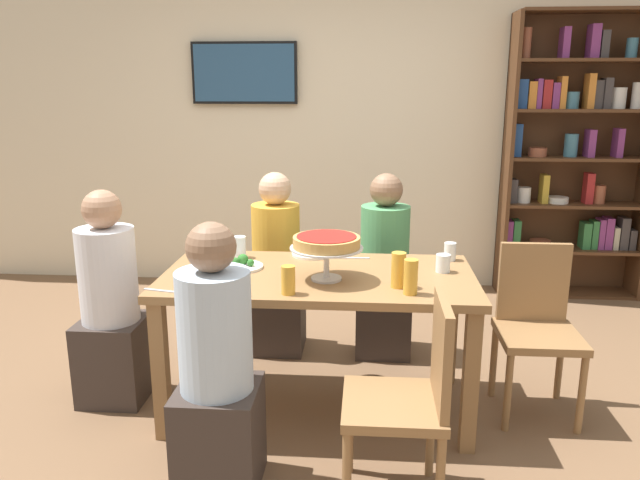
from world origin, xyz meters
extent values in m
plane|color=brown|center=(0.00, 0.00, 0.00)|extent=(12.00, 12.00, 0.00)
cube|color=beige|center=(0.00, 2.20, 1.40)|extent=(8.00, 0.12, 2.80)
cube|color=olive|center=(0.00, 0.00, 0.72)|extent=(1.56, 0.81, 0.04)
cube|color=olive|center=(-0.72, -0.35, 0.35)|extent=(0.07, 0.07, 0.70)
cube|color=olive|center=(0.72, -0.35, 0.35)|extent=(0.07, 0.07, 0.70)
cube|color=olive|center=(-0.72, 0.35, 0.35)|extent=(0.07, 0.07, 0.70)
cube|color=olive|center=(0.72, 0.35, 0.35)|extent=(0.07, 0.07, 0.70)
cube|color=#4C2D19|center=(1.33, 1.98, 1.10)|extent=(0.03, 0.30, 2.20)
cube|color=#4C2D19|center=(1.87, 2.12, 1.10)|extent=(1.10, 0.02, 2.20)
cube|color=#4C2D19|center=(1.87, 1.98, 0.01)|extent=(1.04, 0.28, 0.02)
cube|color=#4C2D19|center=(1.87, 1.98, 0.38)|extent=(1.04, 0.28, 0.02)
cube|color=#4C2D19|center=(1.87, 1.98, 0.75)|extent=(1.04, 0.28, 0.02)
cube|color=#4C2D19|center=(1.87, 1.98, 1.11)|extent=(1.04, 0.28, 0.02)
cube|color=#4C2D19|center=(1.87, 1.98, 1.48)|extent=(1.04, 0.28, 0.02)
cube|color=#4C2D19|center=(1.87, 1.98, 1.85)|extent=(1.04, 0.28, 0.02)
cube|color=#4C2D19|center=(1.87, 1.98, 2.20)|extent=(1.04, 0.28, 0.02)
cube|color=#7A3370|center=(1.39, 1.98, 0.50)|extent=(0.04, 0.13, 0.22)
cube|color=#2D6B38|center=(1.44, 1.98, 0.50)|extent=(0.06, 0.13, 0.22)
cylinder|color=brown|center=(1.65, 1.98, 0.42)|extent=(0.17, 0.17, 0.06)
cube|color=#2D6B38|center=(1.99, 1.98, 0.50)|extent=(0.06, 0.13, 0.21)
cube|color=#2D6B38|center=(2.05, 1.98, 0.51)|extent=(0.05, 0.12, 0.23)
cube|color=#7A3370|center=(2.10, 1.98, 0.51)|extent=(0.04, 0.13, 0.24)
cube|color=#7A3370|center=(2.16, 1.98, 0.52)|extent=(0.06, 0.13, 0.25)
cube|color=#B2A88E|center=(2.22, 1.98, 0.48)|extent=(0.04, 0.13, 0.18)
cube|color=#3D3838|center=(2.28, 1.98, 0.52)|extent=(0.06, 0.13, 0.26)
cube|color=#3D3838|center=(2.35, 1.98, 0.47)|extent=(0.05, 0.13, 0.16)
cube|color=#3D3838|center=(1.39, 1.98, 0.85)|extent=(0.05, 0.13, 0.19)
cylinder|color=silver|center=(1.48, 1.98, 0.82)|extent=(0.11, 0.11, 0.12)
cube|color=#B7932D|center=(1.64, 1.98, 0.87)|extent=(0.05, 0.13, 0.22)
cylinder|color=silver|center=(1.75, 1.98, 0.78)|extent=(0.17, 0.17, 0.05)
cube|color=maroon|center=(1.98, 1.98, 0.88)|extent=(0.06, 0.11, 0.24)
cylinder|color=brown|center=(2.06, 1.98, 0.83)|extent=(0.10, 0.10, 0.14)
cube|color=navy|center=(1.40, 1.98, 1.25)|extent=(0.06, 0.11, 0.25)
cylinder|color=brown|center=(1.56, 1.98, 1.16)|extent=(0.14, 0.14, 0.07)
cylinder|color=#3D7084|center=(1.81, 1.98, 1.21)|extent=(0.10, 0.10, 0.18)
cube|color=#7A3370|center=(1.95, 1.98, 1.23)|extent=(0.05, 0.13, 0.21)
cube|color=#7A3370|center=(2.16, 1.98, 1.23)|extent=(0.05, 0.13, 0.22)
cube|color=navy|center=(1.40, 1.98, 1.60)|extent=(0.07, 0.12, 0.22)
cube|color=orange|center=(1.48, 1.98, 1.59)|extent=(0.06, 0.13, 0.20)
cube|color=#7A3370|center=(1.53, 1.98, 1.60)|extent=(0.04, 0.13, 0.22)
cube|color=maroon|center=(1.58, 1.98, 1.60)|extent=(0.06, 0.13, 0.21)
cube|color=#7A3370|center=(1.65, 1.98, 1.59)|extent=(0.05, 0.12, 0.19)
cube|color=orange|center=(1.70, 1.98, 1.61)|extent=(0.04, 0.13, 0.24)
cylinder|color=#3D7084|center=(1.78, 1.98, 1.55)|extent=(0.11, 0.11, 0.13)
cube|color=orange|center=(1.91, 1.98, 1.62)|extent=(0.05, 0.13, 0.26)
cube|color=#3D3838|center=(1.97, 1.98, 1.60)|extent=(0.06, 0.10, 0.21)
cube|color=#3D3838|center=(2.03, 1.98, 1.61)|extent=(0.06, 0.13, 0.23)
cylinder|color=silver|center=(2.12, 1.98, 1.57)|extent=(0.12, 0.12, 0.16)
cylinder|color=silver|center=(2.27, 1.98, 1.59)|extent=(0.09, 0.09, 0.19)
cylinder|color=brown|center=(1.41, 1.98, 1.97)|extent=(0.08, 0.08, 0.23)
cube|color=#7A3370|center=(1.69, 1.98, 1.97)|extent=(0.05, 0.13, 0.23)
cube|color=#7A3370|center=(1.90, 1.98, 1.98)|extent=(0.07, 0.13, 0.25)
cube|color=#3D3838|center=(1.97, 1.98, 1.96)|extent=(0.06, 0.13, 0.20)
cylinder|color=#3D7084|center=(2.18, 1.98, 1.93)|extent=(0.08, 0.08, 0.15)
cube|color=black|center=(-0.77, 2.11, 1.76)|extent=(0.85, 0.05, 0.49)
cube|color=navy|center=(-0.77, 2.08, 1.76)|extent=(0.81, 0.01, 0.45)
cube|color=#382D28|center=(0.35, 0.73, 0.23)|extent=(0.34, 0.34, 0.45)
cylinder|color=#4C935B|center=(0.35, 0.73, 0.70)|extent=(0.30, 0.30, 0.50)
sphere|color=#846047|center=(0.35, 0.73, 1.05)|extent=(0.20, 0.20, 0.20)
cube|color=#382D28|center=(-0.36, -0.68, 0.23)|extent=(0.34, 0.34, 0.45)
cylinder|color=silver|center=(-0.36, -0.68, 0.70)|extent=(0.30, 0.30, 0.50)
sphere|color=#846047|center=(-0.36, -0.68, 1.05)|extent=(0.20, 0.20, 0.20)
cube|color=#382D28|center=(-1.11, 0.02, 0.23)|extent=(0.34, 0.34, 0.45)
cylinder|color=silver|center=(-1.11, 0.02, 0.70)|extent=(0.30, 0.30, 0.50)
sphere|color=#A87A5B|center=(-1.11, 0.02, 1.05)|extent=(0.20, 0.20, 0.20)
cube|color=#382D28|center=(-0.33, 0.73, 0.23)|extent=(0.34, 0.34, 0.45)
cylinder|color=gold|center=(-0.33, 0.73, 0.70)|extent=(0.30, 0.30, 0.50)
sphere|color=tan|center=(-0.33, 0.73, 1.05)|extent=(0.20, 0.20, 0.20)
cube|color=olive|center=(0.35, -0.72, 0.43)|extent=(0.40, 0.40, 0.04)
cube|color=olive|center=(0.53, -0.72, 0.66)|extent=(0.04, 0.36, 0.42)
cylinder|color=olive|center=(0.18, -0.90, 0.21)|extent=(0.04, 0.04, 0.41)
cylinder|color=olive|center=(0.18, -0.55, 0.21)|extent=(0.04, 0.04, 0.41)
cylinder|color=olive|center=(0.53, -0.55, 0.21)|extent=(0.04, 0.04, 0.41)
cube|color=olive|center=(1.12, 0.02, 0.43)|extent=(0.40, 0.40, 0.04)
cube|color=olive|center=(1.12, 0.20, 0.66)|extent=(0.36, 0.04, 0.42)
cylinder|color=olive|center=(1.29, -0.16, 0.21)|extent=(0.04, 0.04, 0.41)
cylinder|color=olive|center=(0.94, -0.16, 0.21)|extent=(0.04, 0.04, 0.41)
cylinder|color=olive|center=(1.29, 0.19, 0.21)|extent=(0.04, 0.04, 0.41)
cylinder|color=olive|center=(0.94, 0.19, 0.21)|extent=(0.04, 0.04, 0.41)
cylinder|color=silver|center=(0.05, -0.09, 0.75)|extent=(0.15, 0.15, 0.01)
cylinder|color=silver|center=(0.05, -0.09, 0.82)|extent=(0.03, 0.03, 0.14)
cylinder|color=silver|center=(0.05, -0.09, 0.90)|extent=(0.35, 0.35, 0.01)
cylinder|color=tan|center=(0.05, -0.09, 0.93)|extent=(0.32, 0.32, 0.05)
cylinder|color=maroon|center=(0.05, -0.09, 0.96)|extent=(0.29, 0.29, 0.00)
cylinder|color=white|center=(-0.41, 0.07, 0.75)|extent=(0.23, 0.23, 0.01)
sphere|color=#2D7028|center=(-0.44, 0.05, 0.78)|extent=(0.05, 0.05, 0.05)
sphere|color=#2D7028|center=(-0.36, 0.06, 0.77)|extent=(0.04, 0.04, 0.04)
sphere|color=#2D7028|center=(-0.40, 0.08, 0.78)|extent=(0.06, 0.06, 0.06)
cylinder|color=white|center=(-0.07, 0.34, 0.75)|extent=(0.22, 0.22, 0.01)
sphere|color=#2D7028|center=(-0.10, 0.33, 0.78)|extent=(0.05, 0.05, 0.05)
sphere|color=#2D7028|center=(-0.06, 0.30, 0.77)|extent=(0.04, 0.04, 0.04)
sphere|color=#2D7028|center=(-0.09, 0.35, 0.78)|extent=(0.05, 0.05, 0.05)
sphere|color=#2D7028|center=(-0.02, 0.38, 0.78)|extent=(0.05, 0.05, 0.05)
cylinder|color=gold|center=(0.44, -0.27, 0.82)|extent=(0.06, 0.06, 0.16)
cylinder|color=gold|center=(0.39, -0.18, 0.82)|extent=(0.07, 0.07, 0.17)
cylinder|color=gold|center=(-0.11, -0.32, 0.81)|extent=(0.06, 0.06, 0.13)
cylinder|color=white|center=(-0.46, 0.26, 0.80)|extent=(0.07, 0.07, 0.12)
cylinder|color=white|center=(0.63, 0.08, 0.79)|extent=(0.07, 0.07, 0.09)
cylinder|color=white|center=(0.69, 0.30, 0.79)|extent=(0.06, 0.06, 0.10)
cube|color=silver|center=(0.17, 0.30, 0.74)|extent=(0.18, 0.02, 0.00)
cube|color=silver|center=(-0.62, 0.28, 0.74)|extent=(0.18, 0.03, 0.00)
cube|color=silver|center=(-0.70, -0.33, 0.74)|extent=(0.18, 0.06, 0.00)
camera|label=1|loc=(0.23, -2.92, 1.65)|focal=34.18mm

